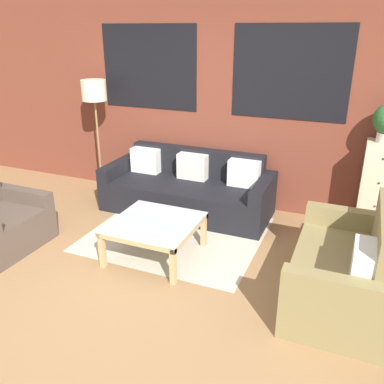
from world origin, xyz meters
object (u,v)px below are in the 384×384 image
at_px(couch_dark, 188,190).
at_px(drawer_cabinet, 377,189).
at_px(coffee_table, 155,227).
at_px(floor_lamp, 94,97).
at_px(settee_vintage, 345,271).

bearing_deg(couch_dark, drawer_cabinet, 5.80).
bearing_deg(coffee_table, floor_lamp, 140.18).
height_order(coffee_table, drawer_cabinet, drawer_cabinet).
distance_m(couch_dark, coffee_table, 1.25).
xyz_separation_m(couch_dark, coffee_table, (0.15, -1.24, 0.06)).
bearing_deg(drawer_cabinet, couch_dark, -174.20).
bearing_deg(floor_lamp, coffee_table, -39.82).
distance_m(couch_dark, settee_vintage, 2.43).
bearing_deg(settee_vintage, coffee_table, 178.60).
bearing_deg(coffee_table, drawer_cabinet, 34.62).
distance_m(settee_vintage, floor_lamp, 3.91).
distance_m(coffee_table, drawer_cabinet, 2.60).
relative_size(couch_dark, coffee_table, 2.52).
height_order(settee_vintage, floor_lamp, floor_lamp).
bearing_deg(couch_dark, settee_vintage, -32.00).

